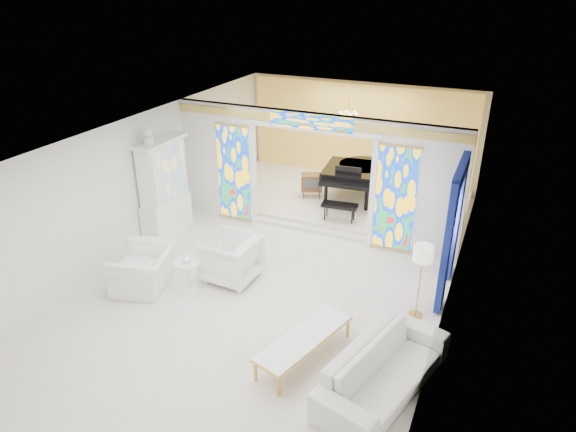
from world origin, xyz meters
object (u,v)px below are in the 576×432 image
at_px(armchair_left, 144,269).
at_px(china_cabinet, 164,189).
at_px(coffee_table, 304,338).
at_px(tv_console, 312,182).
at_px(armchair_right, 231,259).
at_px(grand_piano, 357,172).
at_px(sofa, 384,369).

bearing_deg(armchair_left, china_cabinet, -172.17).
xyz_separation_m(coffee_table, tv_console, (-2.25, 6.02, 0.21)).
relative_size(armchair_right, grand_piano, 0.37).
xyz_separation_m(armchair_left, coffee_table, (3.77, -0.69, -0.01)).
relative_size(armchair_right, tv_console, 1.56).
xyz_separation_m(armchair_right, coffee_table, (2.32, -1.66, -0.08)).
bearing_deg(armchair_right, china_cabinet, -113.94).
xyz_separation_m(sofa, coffee_table, (-1.37, 0.16, 0.02)).
height_order(coffee_table, tv_console, tv_console).
bearing_deg(armchair_right, sofa, 66.04).
relative_size(china_cabinet, armchair_left, 2.14).
relative_size(sofa, tv_console, 3.80).
distance_m(armchair_right, sofa, 4.11).
relative_size(sofa, grand_piano, 0.90).
bearing_deg(grand_piano, armchair_right, -110.51).
xyz_separation_m(china_cabinet, armchair_left, (1.02, -2.20, -0.76)).
height_order(armchair_right, grand_piano, grand_piano).
xyz_separation_m(china_cabinet, tv_console, (2.55, 3.13, -0.56)).
relative_size(armchair_left, armchair_right, 1.20).
height_order(sofa, coffee_table, sofa).
bearing_deg(sofa, armchair_right, 79.11).
bearing_deg(armchair_left, tv_console, 146.82).
bearing_deg(china_cabinet, grand_piano, 44.36).
relative_size(china_cabinet, armchair_right, 2.58).
height_order(armchair_left, tv_console, tv_console).
height_order(sofa, grand_piano, grand_piano).
bearing_deg(china_cabinet, armchair_left, -64.99).
bearing_deg(armchair_right, armchair_left, -53.97).
xyz_separation_m(armchair_right, sofa, (3.69, -1.82, -0.11)).
xyz_separation_m(armchair_left, tv_console, (1.53, 5.33, 0.20)).
height_order(armchair_right, tv_console, armchair_right).
height_order(armchair_right, sofa, armchair_right).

